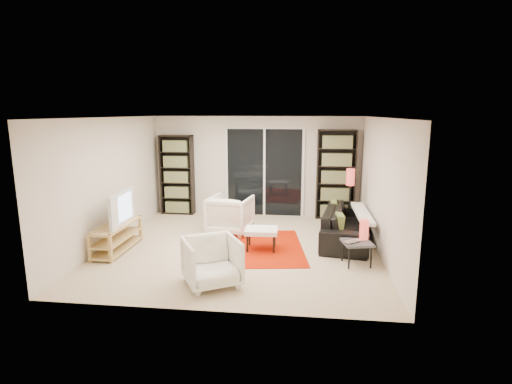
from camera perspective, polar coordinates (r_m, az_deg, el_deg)
floor at (r=7.60m, az=-2.16°, el=-7.82°), size 5.00×5.00×0.00m
wall_back at (r=9.74m, az=0.06°, el=3.72°), size 5.00×0.02×2.40m
wall_front at (r=4.90m, az=-6.79°, el=-4.04°), size 5.00×0.02×2.40m
wall_left at (r=8.07m, az=-20.06°, el=1.43°), size 0.02×5.00×2.40m
wall_right at (r=7.33m, az=17.45°, el=0.67°), size 0.02×5.00×2.40m
ceiling at (r=7.18m, az=-2.30°, el=10.60°), size 5.00×5.00×0.02m
sliding_door at (r=9.70m, az=1.21°, el=2.79°), size 1.92×0.08×2.16m
bookshelf_left at (r=10.03m, az=-11.20°, el=2.42°), size 0.80×0.30×1.95m
bookshelf_right at (r=9.56m, az=11.34°, el=2.44°), size 0.90×0.30×2.10m
tv_stand at (r=7.75m, az=-19.24°, el=-6.02°), size 0.43×1.33×0.50m
tv at (r=7.61m, az=-19.36°, el=-2.19°), size 0.20×1.04×0.59m
rug at (r=7.55m, az=0.62°, el=-7.89°), size 1.84×2.31×0.01m
sofa at (r=8.08m, az=12.93°, el=-4.52°), size 1.21×2.32×0.64m
armchair_back at (r=8.38m, az=-3.71°, el=-3.20°), size 0.96×0.98×0.78m
armchair_front at (r=5.93m, az=-6.33°, el=-9.87°), size 1.04×1.05×0.71m
ottoman at (r=7.34m, az=0.76°, el=-5.65°), size 0.61×0.51×0.40m
side_table at (r=6.84m, az=14.22°, el=-7.24°), size 0.54×0.54×0.40m
laptop at (r=6.74m, az=13.95°, el=-6.97°), size 0.40×0.38×0.03m
table_lamp at (r=6.93m, az=15.18°, el=-5.20°), size 0.15×0.15×0.33m
floor_lamp at (r=8.73m, az=13.30°, el=1.17°), size 0.20×0.20×1.32m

